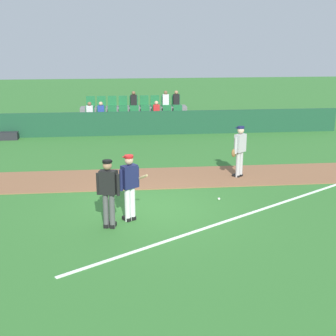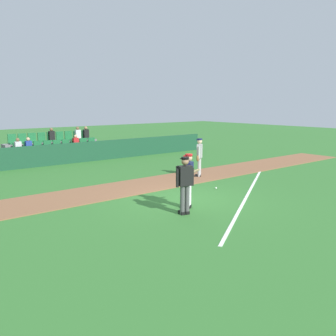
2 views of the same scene
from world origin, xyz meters
TOP-DOWN VIEW (x-y plane):
  - ground_plane at (0.00, 0.00)m, footprint 80.00×80.00m
  - infield_dirt_path at (0.00, 2.78)m, footprint 28.00×2.35m
  - foul_line_chalk at (3.00, -0.50)m, footprint 10.24×6.42m
  - dugout_fence at (0.00, 9.90)m, footprint 20.00×0.16m
  - stadium_bleachers at (0.01, 11.35)m, footprint 5.55×2.10m
  - batter_navy_jersey at (-0.53, -0.82)m, footprint 0.74×0.70m
  - umpire_home_plate at (-1.06, -1.23)m, footprint 0.57×0.38m
  - runner_grey_jersey at (3.23, 2.60)m, footprint 0.59×0.48m
  - baseball at (2.10, 0.46)m, footprint 0.07×0.07m
  - equipment_bag at (-5.89, 9.45)m, footprint 0.90×0.36m

SIDE VIEW (x-z plane):
  - ground_plane at x=0.00m, z-range 0.00..0.00m
  - foul_line_chalk at x=3.00m, z-range 0.00..0.01m
  - infield_dirt_path at x=0.00m, z-range 0.00..0.03m
  - baseball at x=2.10m, z-range 0.00..0.07m
  - equipment_bag at x=-5.89m, z-range 0.00..0.36m
  - stadium_bleachers at x=0.01m, z-range -0.44..1.46m
  - dugout_fence at x=0.00m, z-range 0.00..1.14m
  - runner_grey_jersey at x=3.23m, z-range 0.08..1.84m
  - batter_navy_jersey at x=-0.53m, z-range 0.09..1.85m
  - umpire_home_plate at x=-1.06m, z-range 0.12..1.88m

